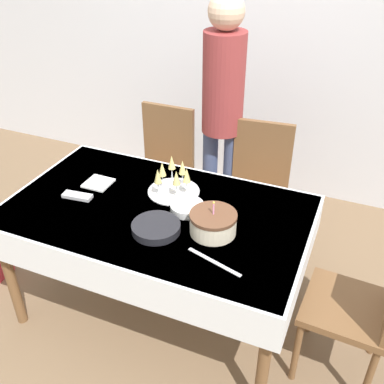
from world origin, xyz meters
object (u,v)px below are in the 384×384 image
at_px(plate_stack_main, 156,228).
at_px(birthday_cake, 213,223).
at_px(dining_chair_far_left, 163,166).
at_px(dining_chair_right_end, 367,301).
at_px(plate_stack_dessert, 187,207).
at_px(person_standing, 223,101).
at_px(dining_chair_far_right, 257,186).
at_px(champagne_tray, 173,179).

bearing_deg(plate_stack_main, birthday_cake, 20.95).
bearing_deg(dining_chair_far_left, dining_chair_right_end, -28.42).
height_order(plate_stack_dessert, person_standing, person_standing).
height_order(dining_chair_right_end, plate_stack_dessert, dining_chair_right_end).
bearing_deg(dining_chair_far_right, plate_stack_dessert, -104.61).
bearing_deg(plate_stack_main, dining_chair_far_left, 114.61).
relative_size(dining_chair_far_left, birthday_cake, 4.06).
xyz_separation_m(champagne_tray, plate_stack_main, (0.07, -0.37, -0.07)).
bearing_deg(dining_chair_far_left, dining_chair_far_right, -0.03).
relative_size(plate_stack_main, plate_stack_dessert, 1.36).
height_order(dining_chair_right_end, champagne_tray, dining_chair_right_end).
bearing_deg(dining_chair_right_end, birthday_cake, -175.33).
bearing_deg(champagne_tray, dining_chair_right_end, -10.15).
relative_size(dining_chair_far_right, champagne_tray, 3.24).
xyz_separation_m(dining_chair_right_end, plate_stack_dessert, (-0.99, 0.06, 0.25)).
distance_m(dining_chair_far_left, plate_stack_main, 1.11).
relative_size(dining_chair_far_right, birthday_cake, 4.06).
distance_m(champagne_tray, plate_stack_main, 0.38).
distance_m(dining_chair_far_left, birthday_cake, 1.17).
bearing_deg(birthday_cake, person_standing, 107.39).
height_order(dining_chair_far_right, birthday_cake, dining_chair_far_right).
relative_size(dining_chair_far_left, champagne_tray, 3.24).
relative_size(dining_chair_far_left, person_standing, 0.56).
distance_m(dining_chair_far_right, plate_stack_dessert, 0.82).
bearing_deg(dining_chair_right_end, plate_stack_dessert, 176.57).
height_order(plate_stack_main, plate_stack_dessert, same).
height_order(dining_chair_right_end, person_standing, person_standing).
relative_size(dining_chair_far_right, plate_stack_main, 3.90).
height_order(dining_chair_far_left, plate_stack_dessert, dining_chair_far_left).
bearing_deg(dining_chair_right_end, person_standing, 139.51).
distance_m(dining_chair_far_left, champagne_tray, 0.79).
bearing_deg(birthday_cake, champagne_tray, 142.12).
relative_size(birthday_cake, person_standing, 0.14).
relative_size(birthday_cake, champagne_tray, 0.80).
height_order(dining_chair_far_left, dining_chair_far_right, same).
relative_size(dining_chair_right_end, person_standing, 0.56).
bearing_deg(dining_chair_far_right, champagne_tray, -119.41).
distance_m(birthday_cake, plate_stack_dessert, 0.23).
distance_m(dining_chair_right_end, champagne_tray, 1.20).
bearing_deg(plate_stack_main, person_standing, 92.41).
bearing_deg(birthday_cake, dining_chair_far_left, 129.24).
bearing_deg(birthday_cake, dining_chair_right_end, 4.67).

